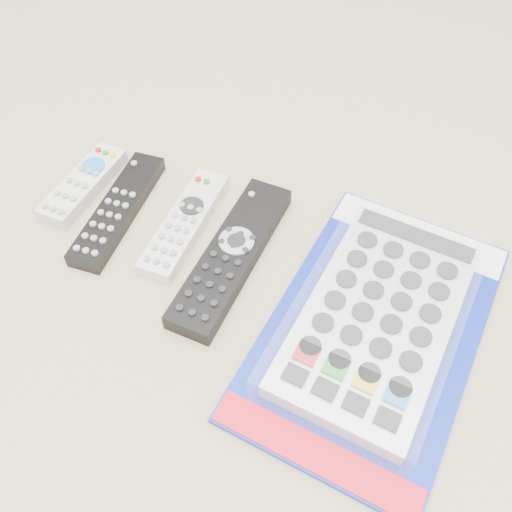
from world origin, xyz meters
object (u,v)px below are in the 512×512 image
(jumbo_remote_packaged, at_px, (378,316))
(remote_slim_black, at_px, (118,210))
(remote_silver_dvd, at_px, (185,223))
(remote_small_grey, at_px, (83,184))
(remote_large_black, at_px, (232,255))

(jumbo_remote_packaged, bearing_deg, remote_slim_black, 179.68)
(remote_silver_dvd, relative_size, jumbo_remote_packaged, 0.47)
(remote_small_grey, xyz_separation_m, remote_slim_black, (0.07, -0.03, -0.00))
(remote_slim_black, relative_size, remote_silver_dvd, 1.09)
(remote_small_grey, xyz_separation_m, remote_silver_dvd, (0.17, -0.02, -0.00))
(remote_silver_dvd, bearing_deg, remote_large_black, -19.76)
(remote_large_black, height_order, jumbo_remote_packaged, jumbo_remote_packaged)
(remote_small_grey, distance_m, jumbo_remote_packaged, 0.45)
(remote_small_grey, height_order, remote_slim_black, same)
(remote_slim_black, xyz_separation_m, remote_silver_dvd, (0.10, 0.01, -0.00))
(remote_silver_dvd, distance_m, jumbo_remote_packaged, 0.28)
(remote_large_black, xyz_separation_m, jumbo_remote_packaged, (0.20, -0.03, 0.01))
(remote_slim_black, height_order, remote_large_black, remote_large_black)
(remote_large_black, bearing_deg, remote_slim_black, 177.28)
(remote_silver_dvd, bearing_deg, remote_slim_black, -173.07)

